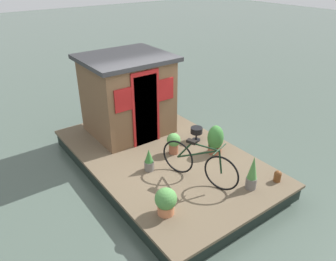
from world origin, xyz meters
TOP-DOWN VIEW (x-y plane):
  - ground_plane at (0.00, 0.00)m, footprint 60.00×60.00m
  - houseboat_deck at (0.00, 0.00)m, footprint 5.20×3.22m
  - houseboat_cabin at (1.49, 0.00)m, footprint 1.83×2.06m
  - bicycle at (-1.21, -0.01)m, footprint 1.64×0.66m
  - potted_plant_ivy at (-2.01, -0.66)m, footprint 0.21×0.21m
  - potted_plant_basil at (-0.09, -0.24)m, footprint 0.31×0.31m
  - potted_plant_fern at (-0.63, -1.02)m, footprint 0.37×0.37m
  - potted_plant_thyme at (-1.62, 1.08)m, footprint 0.39×0.39m
  - potted_plant_mint at (-0.33, 0.59)m, footprint 0.20×0.20m
  - charcoal_grill at (0.06, -1.05)m, footprint 0.29×0.29m
  - mooring_bollard at (-2.17, -1.26)m, footprint 0.15×0.15m

SIDE VIEW (x-z plane):
  - ground_plane at x=0.00m, z-range 0.00..0.00m
  - houseboat_deck at x=0.00m, z-range 0.00..0.37m
  - mooring_bollard at x=-2.17m, z-range 0.38..0.62m
  - potted_plant_mint at x=-0.33m, z-range 0.36..0.86m
  - charcoal_grill at x=0.06m, z-range 0.45..0.79m
  - potted_plant_thyme at x=-1.62m, z-range 0.38..0.89m
  - potted_plant_basil at x=-0.09m, z-range 0.41..0.90m
  - potted_plant_fern at x=-0.63m, z-range 0.36..1.05m
  - potted_plant_ivy at x=-2.01m, z-range 0.35..1.06m
  - bicycle at x=-1.21m, z-range 0.34..1.21m
  - houseboat_cabin at x=1.49m, z-range 0.38..2.34m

